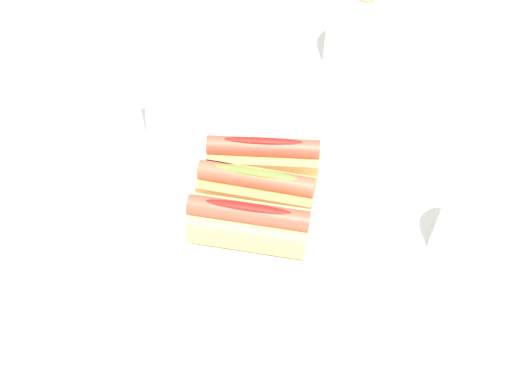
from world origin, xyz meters
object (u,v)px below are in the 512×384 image
hotdog_side (263,157)px  water_glass (462,233)px  napkin_box (97,107)px  serving_bowl (256,207)px  hotdog_back (256,188)px  paper_towel_roll (360,32)px  hotdog_front (248,222)px

hotdog_side → water_glass: 0.28m
hotdog_side → napkin_box: size_ratio=1.04×
serving_bowl → hotdog_back: 0.04m
hotdog_back → paper_towel_roll: (0.09, 0.35, 0.01)m
serving_bowl → napkin_box: size_ratio=2.15×
serving_bowl → hotdog_front: hotdog_front is taller
serving_bowl → water_glass: size_ratio=3.58×
serving_bowl → hotdog_front: 0.07m
water_glass → napkin_box: (-0.52, 0.07, 0.03)m
serving_bowl → paper_towel_roll: bearing=76.3°
water_glass → hotdog_back: bearing=-178.4°
hotdog_front → hotdog_back: 0.06m
hotdog_front → paper_towel_roll: bearing=78.6°
hotdog_front → napkin_box: napkin_box is taller
hotdog_front → paper_towel_roll: size_ratio=1.14×
hotdog_front → napkin_box: size_ratio=1.02×
hotdog_front → hotdog_back: bearing=94.4°
serving_bowl → napkin_box: (-0.25, 0.07, 0.06)m
hotdog_back → paper_towel_roll: size_ratio=1.13×
water_glass → hotdog_front: bearing=-166.6°
serving_bowl → hotdog_side: size_ratio=2.06×
serving_bowl → hotdog_back: size_ratio=2.12×
hotdog_back → napkin_box: (-0.25, 0.07, 0.02)m
water_glass → hotdog_side: bearing=170.1°
water_glass → paper_towel_roll: bearing=117.9°
serving_bowl → hotdog_side: hotdog_side is taller
serving_bowl → napkin_box: 0.27m
paper_towel_roll → hotdog_back: bearing=-103.7°
serving_bowl → hotdog_side: bearing=94.4°
hotdog_side → hotdog_back: bearing=-85.6°
paper_towel_roll → napkin_box: 0.43m
serving_bowl → paper_towel_roll: (0.09, 0.35, 0.05)m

